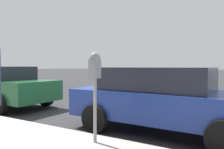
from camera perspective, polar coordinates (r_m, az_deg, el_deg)
ground_plane at (r=6.63m, az=4.00°, el=-10.99°), size 220.00×220.00×0.00m
parking_meter at (r=3.90m, az=-4.48°, el=0.26°), size 0.21×0.19×1.62m
car_blue at (r=5.20m, az=13.24°, el=-5.90°), size 2.12×4.25×1.48m
car_green at (r=9.29m, az=-27.12°, el=-2.48°), size 2.08×4.64×1.50m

